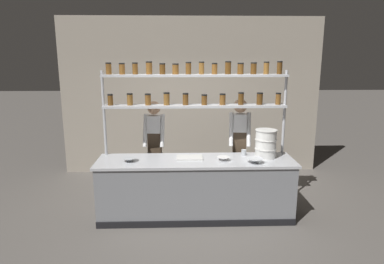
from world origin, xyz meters
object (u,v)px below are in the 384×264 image
object	(u,v)px
chef_center	(239,142)
cutting_board	(190,158)
spice_shelf_unit	(195,92)
serving_cup_front	(244,153)
chef_left	(155,143)
prep_bowl_center_back	(255,161)
container_stack	(266,144)
prep_bowl_center_front	(223,159)
prep_bowl_near_left	(129,160)

from	to	relation	value
chef_center	cutting_board	xyz separation A→B (m)	(-0.86, -0.53, -0.10)
spice_shelf_unit	serving_cup_front	size ratio (longest dim) A/B	31.15
chef_left	serving_cup_front	world-z (taller)	chef_left
chef_left	prep_bowl_center_back	size ratio (longest dim) A/B	6.87
container_stack	prep_bowl_center_front	world-z (taller)	container_stack
cutting_board	prep_bowl_center_back	xyz separation A→B (m)	(0.96, -0.26, 0.02)
prep_bowl_center_back	cutting_board	bearing A→B (deg)	164.64
cutting_board	chef_center	bearing A→B (deg)	31.59
prep_bowl_center_front	prep_bowl_center_back	xyz separation A→B (m)	(0.45, -0.14, 0.01)
container_stack	prep_bowl_center_front	distance (m)	0.71
prep_bowl_center_front	chef_center	bearing A→B (deg)	61.68
spice_shelf_unit	cutting_board	distance (m)	1.02
chef_left	cutting_board	size ratio (longest dim) A/B	4.31
spice_shelf_unit	prep_bowl_center_back	world-z (taller)	spice_shelf_unit
chef_left	container_stack	size ratio (longest dim) A/B	3.93
chef_center	container_stack	bearing A→B (deg)	-51.68
prep_bowl_near_left	prep_bowl_center_back	xyz separation A→B (m)	(1.86, -0.13, 0.00)
spice_shelf_unit	prep_bowl_near_left	distance (m)	1.44
prep_bowl_center_front	prep_bowl_center_back	size ratio (longest dim) A/B	0.78
chef_left	chef_center	distance (m)	1.44
spice_shelf_unit	serving_cup_front	distance (m)	1.23
chef_left	container_stack	xyz separation A→B (m)	(1.76, -0.61, 0.14)
spice_shelf_unit	chef_center	bearing A→B (deg)	19.86
prep_bowl_near_left	serving_cup_front	bearing A→B (deg)	8.61
prep_bowl_center_back	container_stack	bearing A→B (deg)	51.32
prep_bowl_near_left	container_stack	bearing A→B (deg)	4.12
container_stack	prep_bowl_center_back	bearing A→B (deg)	-128.68
cutting_board	serving_cup_front	xyz separation A→B (m)	(0.86, 0.13, 0.03)
chef_center	cutting_board	world-z (taller)	chef_center
prep_bowl_center_front	chef_left	bearing A→B (deg)	145.46
chef_left	chef_center	world-z (taller)	chef_center
chef_center	prep_bowl_center_back	xyz separation A→B (m)	(0.10, -0.79, -0.08)
prep_bowl_center_back	chef_center	bearing A→B (deg)	97.11
chef_center	serving_cup_front	bearing A→B (deg)	-82.77
spice_shelf_unit	serving_cup_front	bearing A→B (deg)	-8.91
cutting_board	prep_bowl_near_left	xyz separation A→B (m)	(-0.90, -0.14, 0.02)
container_stack	chef_center	bearing A→B (deg)	121.91
cutting_board	serving_cup_front	bearing A→B (deg)	8.63
prep_bowl_center_front	prep_bowl_near_left	bearing A→B (deg)	-179.38
chef_left	serving_cup_front	bearing A→B (deg)	-14.70
spice_shelf_unit	chef_left	size ratio (longest dim) A/B	1.67
container_stack	prep_bowl_center_back	xyz separation A→B (m)	(-0.22, -0.28, -0.19)
spice_shelf_unit	cutting_board	size ratio (longest dim) A/B	7.21
chef_center	chef_left	bearing A→B (deg)	-177.59
chef_left	prep_bowl_center_back	bearing A→B (deg)	-25.81
chef_left	cutting_board	xyz separation A→B (m)	(0.58, -0.63, -0.07)
prep_bowl_center_back	chef_left	bearing A→B (deg)	149.89
chef_center	spice_shelf_unit	bearing A→B (deg)	-153.72
chef_center	container_stack	size ratio (longest dim) A/B	4.03
cutting_board	prep_bowl_center_front	bearing A→B (deg)	-13.38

